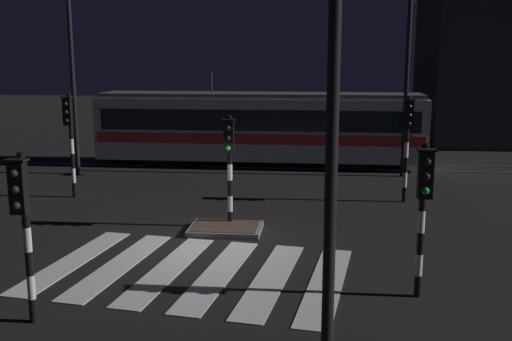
{
  "coord_description": "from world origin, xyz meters",
  "views": [
    {
      "loc": [
        2.77,
        -14.06,
        4.7
      ],
      "look_at": [
        0.88,
        2.98,
        1.4
      ],
      "focal_mm": 40.52,
      "sensor_mm": 36.0,
      "label": 1
    }
  ],
  "objects": [
    {
      "name": "ground_plane",
      "position": [
        0.0,
        0.0,
        0.0
      ],
      "size": [
        120.0,
        120.0,
        0.0
      ],
      "primitive_type": "plane",
      "color": "black"
    },
    {
      "name": "rail_near",
      "position": [
        0.0,
        10.77,
        0.01
      ],
      "size": [
        80.0,
        0.12,
        0.03
      ],
      "primitive_type": "cube",
      "color": "#59595E",
      "rests_on": "ground"
    },
    {
      "name": "rail_far",
      "position": [
        0.0,
        12.21,
        0.01
      ],
      "size": [
        80.0,
        0.12,
        0.03
      ],
      "primitive_type": "cube",
      "color": "#59595E",
      "rests_on": "ground"
    },
    {
      "name": "crosswalk_zebra",
      "position": [
        0.0,
        -1.96,
        0.01
      ],
      "size": [
        7.24,
        5.35,
        0.02
      ],
      "color": "silver",
      "rests_on": "ground"
    },
    {
      "name": "traffic_island",
      "position": [
        0.24,
        1.16,
        0.09
      ],
      "size": [
        1.98,
        1.4,
        0.18
      ],
      "color": "slate",
      "rests_on": "ground"
    },
    {
      "name": "traffic_light_corner_far_right",
      "position": [
        5.64,
        5.14,
        2.33
      ],
      "size": [
        0.36,
        0.42,
        3.54
      ],
      "color": "black",
      "rests_on": "ground"
    },
    {
      "name": "traffic_light_median_centre",
      "position": [
        0.29,
        1.56,
        2.1
      ],
      "size": [
        0.36,
        0.42,
        3.19
      ],
      "color": "black",
      "rests_on": "ground"
    },
    {
      "name": "traffic_light_kerb_mid_left",
      "position": [
        -2.34,
        -4.85,
        2.07
      ],
      "size": [
        0.36,
        0.42,
        3.13
      ],
      "color": "black",
      "rests_on": "ground"
    },
    {
      "name": "traffic_light_corner_near_right",
      "position": [
        4.8,
        -2.89,
        2.06
      ],
      "size": [
        0.36,
        0.42,
        3.13
      ],
      "color": "black",
      "rests_on": "ground"
    },
    {
      "name": "traffic_light_corner_far_left",
      "position": [
        -5.65,
        4.56,
        2.36
      ],
      "size": [
        0.36,
        0.42,
        3.57
      ],
      "color": "black",
      "rests_on": "ground"
    },
    {
      "name": "street_lamp_near_kerb",
      "position": [
        2.94,
        -6.34,
        4.74
      ],
      "size": [
        0.44,
        1.21,
        7.52
      ],
      "color": "black",
      "rests_on": "ground"
    },
    {
      "name": "street_lamp_trackside_left",
      "position": [
        -7.24,
        8.43,
        4.76
      ],
      "size": [
        0.44,
        1.21,
        7.56
      ],
      "color": "black",
      "rests_on": "ground"
    },
    {
      "name": "street_lamp_trackside_right",
      "position": [
        6.16,
        9.35,
        4.6
      ],
      "size": [
        0.44,
        1.21,
        7.27
      ],
      "color": "black",
      "rests_on": "ground"
    },
    {
      "name": "tram",
      "position": [
        0.1,
        11.49,
        1.74
      ],
      "size": [
        14.59,
        2.58,
        4.15
      ],
      "color": "silver",
      "rests_on": "ground"
    }
  ]
}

